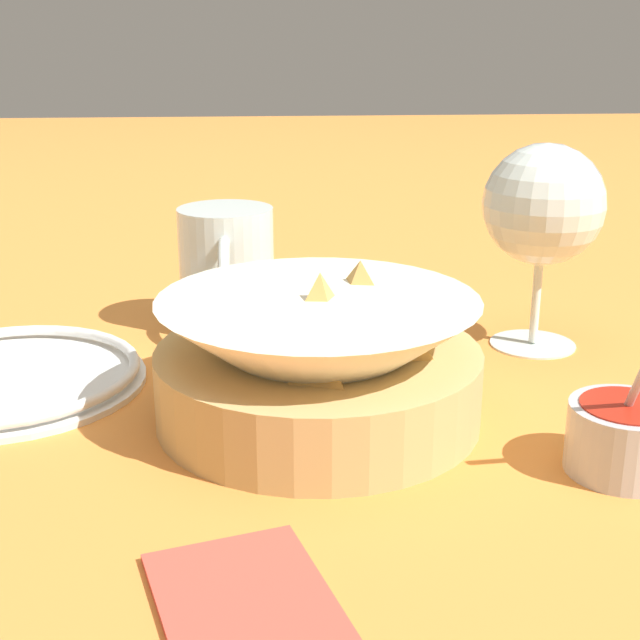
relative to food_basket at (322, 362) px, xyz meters
The scene contains 7 objects.
ground_plane 0.04m from the food_basket, ahead, with size 4.00×4.00×0.00m, color orange.
food_basket is the anchor object (origin of this frame).
sauce_cup 0.19m from the food_basket, 62.70° to the left, with size 0.07×0.07×0.11m.
wine_glass 0.23m from the food_basket, 124.82° to the left, with size 0.09×0.09×0.16m.
beer_mug 0.20m from the food_basket, 160.46° to the right, with size 0.12×0.08×0.10m.
side_plate 0.23m from the food_basket, 107.32° to the right, with size 0.20×0.20×0.01m.
napkin 0.22m from the food_basket, 12.32° to the right, with size 0.14×0.11×0.01m.
Camera 1 is at (0.52, -0.04, 0.25)m, focal length 50.00 mm.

